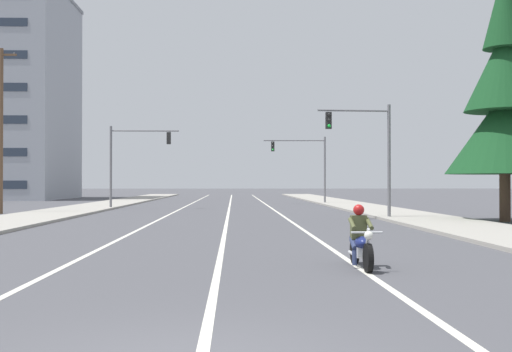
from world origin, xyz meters
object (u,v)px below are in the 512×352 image
object	(u,v)px
utility_pole_left_near	(1,128)
conifer_tree_right_verge_near	(505,104)
traffic_signal_near_right	(369,144)
traffic_signal_mid_right	(307,159)
motorcycle_with_rider	(361,242)
traffic_signal_near_left	(131,154)

from	to	relation	value
utility_pole_left_near	conifer_tree_right_verge_near	distance (m)	29.71
traffic_signal_near_right	traffic_signal_mid_right	world-z (taller)	same
motorcycle_with_rider	utility_pole_left_near	bearing A→B (deg)	124.20
conifer_tree_right_verge_near	traffic_signal_mid_right	bearing A→B (deg)	104.53
motorcycle_with_rider	conifer_tree_right_verge_near	distance (m)	20.75
traffic_signal_near_right	traffic_signal_mid_right	bearing A→B (deg)	91.36
traffic_signal_near_right	utility_pole_left_near	distance (m)	22.94
utility_pole_left_near	motorcycle_with_rider	bearing A→B (deg)	-55.80
motorcycle_with_rider	traffic_signal_near_left	world-z (taller)	traffic_signal_near_left
motorcycle_with_rider	traffic_signal_near_left	bearing A→B (deg)	107.78
traffic_signal_near_left	conifer_tree_right_verge_near	xyz separation A→B (m)	(21.37, -16.28, 1.82)
traffic_signal_near_left	utility_pole_left_near	xyz separation A→B (m)	(-6.95, -7.32, 1.29)
motorcycle_with_rider	traffic_signal_near_left	distance (m)	35.06
traffic_signal_mid_right	conifer_tree_right_verge_near	size ratio (longest dim) A/B	0.48
traffic_signal_near_left	conifer_tree_right_verge_near	world-z (taller)	conifer_tree_right_verge_near
traffic_signal_near_left	utility_pole_left_near	world-z (taller)	utility_pole_left_near
motorcycle_with_rider	conifer_tree_right_verge_near	bearing A→B (deg)	57.67
motorcycle_with_rider	traffic_signal_near_left	xyz separation A→B (m)	(-10.65, 33.22, 3.53)
utility_pole_left_near	traffic_signal_near_right	bearing A→B (deg)	-16.47
motorcycle_with_rider	traffic_signal_mid_right	size ratio (longest dim) A/B	0.35
utility_pole_left_near	conifer_tree_right_verge_near	xyz separation A→B (m)	(28.32, -8.95, 0.53)
motorcycle_with_rider	utility_pole_left_near	xyz separation A→B (m)	(-17.60, 25.89, 4.82)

